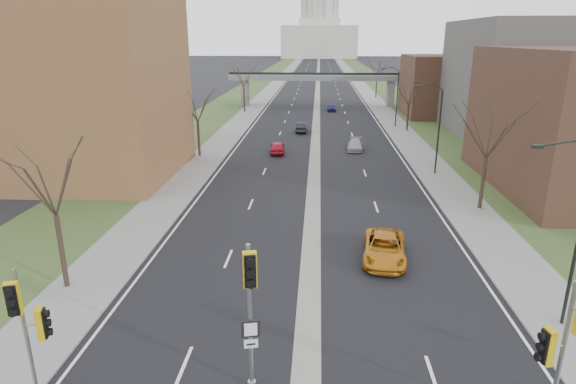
# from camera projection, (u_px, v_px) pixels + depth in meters

# --- Properties ---
(road_surface) EXTENTS (20.00, 600.00, 0.01)m
(road_surface) POSITION_uv_depth(u_px,v_px,m) (318.00, 78.00, 159.95)
(road_surface) COLOR black
(road_surface) RESTS_ON ground
(median_strip) EXTENTS (1.20, 600.00, 0.02)m
(median_strip) POSITION_uv_depth(u_px,v_px,m) (318.00, 78.00, 159.95)
(median_strip) COLOR gray
(median_strip) RESTS_ON ground
(sidewalk_right) EXTENTS (4.00, 600.00, 0.12)m
(sidewalk_right) POSITION_uv_depth(u_px,v_px,m) (354.00, 78.00, 159.21)
(sidewalk_right) COLOR gray
(sidewalk_right) RESTS_ON ground
(sidewalk_left) EXTENTS (4.00, 600.00, 0.12)m
(sidewalk_left) POSITION_uv_depth(u_px,v_px,m) (282.00, 77.00, 160.65)
(sidewalk_left) COLOR gray
(sidewalk_left) RESTS_ON ground
(grass_verge_right) EXTENTS (8.00, 600.00, 0.10)m
(grass_verge_right) POSITION_uv_depth(u_px,v_px,m) (373.00, 78.00, 158.86)
(grass_verge_right) COLOR #2D3F1D
(grass_verge_right) RESTS_ON ground
(grass_verge_left) EXTENTS (8.00, 600.00, 0.10)m
(grass_verge_left) POSITION_uv_depth(u_px,v_px,m) (264.00, 77.00, 161.01)
(grass_verge_left) COLOR #2D3F1D
(grass_verge_left) RESTS_ON ground
(apartment_building) EXTENTS (25.00, 16.00, 22.00)m
(apartment_building) POSITION_uv_depth(u_px,v_px,m) (33.00, 58.00, 44.13)
(apartment_building) COLOR brown
(apartment_building) RESTS_ON ground
(commercial_block_mid) EXTENTS (18.00, 22.00, 15.00)m
(commercial_block_mid) POSITION_uv_depth(u_px,v_px,m) (531.00, 80.00, 62.88)
(commercial_block_mid) COLOR #55524D
(commercial_block_mid) RESTS_ON ground
(commercial_block_far) EXTENTS (14.00, 14.00, 10.00)m
(commercial_block_far) POSITION_uv_depth(u_px,v_px,m) (448.00, 86.00, 81.10)
(commercial_block_far) COLOR #4E2F24
(commercial_block_far) RESTS_ON ground
(pedestrian_bridge) EXTENTS (34.00, 3.00, 6.45)m
(pedestrian_bridge) POSITION_uv_depth(u_px,v_px,m) (317.00, 81.00, 91.96)
(pedestrian_bridge) COLOR slate
(pedestrian_bridge) RESTS_ON ground
(capitol) EXTENTS (48.00, 42.00, 55.75)m
(capitol) POSITION_uv_depth(u_px,v_px,m) (319.00, 28.00, 315.75)
(capitol) COLOR beige
(capitol) RESTS_ON ground
(streetlight_near) EXTENTS (2.61, 0.20, 8.70)m
(streetlight_near) POSITION_uv_depth(u_px,v_px,m) (570.00, 182.00, 20.36)
(streetlight_near) COLOR black
(streetlight_near) RESTS_ON sidewalk_right
(streetlight_mid) EXTENTS (2.61, 0.20, 8.70)m
(streetlight_mid) POSITION_uv_depth(u_px,v_px,m) (433.00, 103.00, 45.06)
(streetlight_mid) COLOR black
(streetlight_mid) RESTS_ON sidewalk_right
(streetlight_far) EXTENTS (2.61, 0.20, 8.70)m
(streetlight_far) POSITION_uv_depth(u_px,v_px,m) (393.00, 80.00, 69.76)
(streetlight_far) COLOR black
(streetlight_far) RESTS_ON sidewalk_right
(tree_left_a) EXTENTS (7.20, 7.20, 9.40)m
(tree_left_a) POSITION_uv_depth(u_px,v_px,m) (49.00, 168.00, 23.79)
(tree_left_a) COLOR #382B21
(tree_left_a) RESTS_ON sidewalk_left
(tree_left_b) EXTENTS (6.75, 6.75, 8.81)m
(tree_left_b) POSITION_uv_depth(u_px,v_px,m) (197.00, 101.00, 52.41)
(tree_left_b) COLOR #382B21
(tree_left_b) RESTS_ON sidewalk_left
(tree_left_c) EXTENTS (7.65, 7.65, 9.99)m
(tree_left_c) POSITION_uv_depth(u_px,v_px,m) (243.00, 72.00, 84.46)
(tree_left_c) COLOR #382B21
(tree_left_c) RESTS_ON sidewalk_left
(tree_right_a) EXTENTS (7.20, 7.20, 9.40)m
(tree_right_a) POSITION_uv_depth(u_px,v_px,m) (490.00, 125.00, 35.54)
(tree_right_a) COLOR #382B21
(tree_right_a) RESTS_ON sidewalk_right
(tree_right_b) EXTENTS (6.30, 6.30, 8.22)m
(tree_right_b) POSITION_uv_depth(u_px,v_px,m) (410.00, 90.00, 67.14)
(tree_right_b) COLOR #382B21
(tree_right_b) RESTS_ON sidewalk_right
(tree_right_c) EXTENTS (7.65, 7.65, 9.99)m
(tree_right_c) POSITION_uv_depth(u_px,v_px,m) (378.00, 65.00, 104.76)
(tree_right_c) COLOR #382B21
(tree_right_c) RESTS_ON sidewalk_right
(signal_pole_left) EXTENTS (0.91, 1.19, 5.43)m
(signal_pole_left) POSITION_uv_depth(u_px,v_px,m) (28.00, 320.00, 16.49)
(signal_pole_left) COLOR gray
(signal_pole_left) RESTS_ON ground
(signal_pole_median) EXTENTS (0.75, 0.99, 5.95)m
(signal_pole_median) POSITION_uv_depth(u_px,v_px,m) (250.00, 295.00, 16.93)
(signal_pole_median) COLOR gray
(signal_pole_median) RESTS_ON ground
(signal_pole_right) EXTENTS (1.15, 0.96, 5.66)m
(signal_pole_right) POSITION_uv_depth(u_px,v_px,m) (564.00, 341.00, 15.12)
(signal_pole_right) COLOR gray
(signal_pole_right) RESTS_ON ground
(car_left_near) EXTENTS (1.87, 4.13, 1.38)m
(car_left_near) POSITION_uv_depth(u_px,v_px,m) (277.00, 147.00, 55.57)
(car_left_near) COLOR red
(car_left_near) RESTS_ON ground
(car_left_far) EXTENTS (1.56, 4.19, 1.37)m
(car_left_far) POSITION_uv_depth(u_px,v_px,m) (302.00, 127.00, 68.10)
(car_left_far) COLOR black
(car_left_far) RESTS_ON ground
(car_right_near) EXTENTS (3.11, 5.62, 1.49)m
(car_right_near) POSITION_uv_depth(u_px,v_px,m) (385.00, 248.00, 28.87)
(car_right_near) COLOR #BD7014
(car_right_near) RESTS_ON ground
(car_right_mid) EXTENTS (2.15, 4.46, 1.25)m
(car_right_mid) POSITION_uv_depth(u_px,v_px,m) (355.00, 145.00, 57.15)
(car_right_mid) COLOR #94949B
(car_right_mid) RESTS_ON ground
(car_right_far) EXTENTS (1.68, 3.75, 1.25)m
(car_right_far) POSITION_uv_depth(u_px,v_px,m) (331.00, 108.00, 87.63)
(car_right_far) COLOR navy
(car_right_far) RESTS_ON ground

